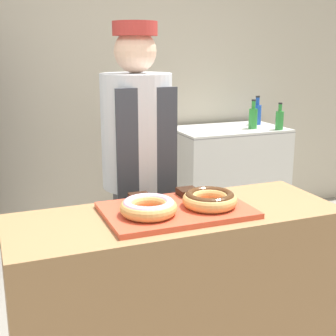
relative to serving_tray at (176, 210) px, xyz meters
name	(u,v)px	position (x,y,z in m)	size (l,w,h in m)	color
wall_back	(78,78)	(0.00, 2.13, 0.45)	(8.00, 0.06, 2.70)	#BCB29E
display_counter	(176,303)	(0.00, 0.00, -0.45)	(1.47, 0.53, 0.88)	#997047
serving_tray	(176,210)	(0.00, 0.00, 0.00)	(0.64, 0.42, 0.02)	#D84C33
donut_light_glaze	(149,206)	(-0.14, -0.04, 0.05)	(0.24, 0.24, 0.07)	tan
donut_chocolate_glaze	(210,199)	(0.14, -0.04, 0.05)	(0.24, 0.24, 0.07)	tan
brownie_back_left	(140,198)	(-0.12, 0.15, 0.03)	(0.09, 0.09, 0.03)	black
brownie_back_right	(188,192)	(0.12, 0.15, 0.03)	(0.09, 0.09, 0.03)	black
baker_person	(138,173)	(0.02, 0.62, 0.01)	(0.39, 0.39, 1.72)	#4C4C51
chest_freezer	(227,178)	(1.23, 1.75, -0.43)	(0.95, 0.60, 0.92)	silver
bottle_green	(253,117)	(1.40, 1.65, 0.12)	(0.07, 0.07, 0.25)	#2D8C38
bottle_blue	(257,114)	(1.55, 1.83, 0.12)	(0.07, 0.07, 0.26)	#1E4CB2
bottle_green_b	(280,119)	(1.58, 1.52, 0.11)	(0.07, 0.07, 0.23)	#2D8C38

